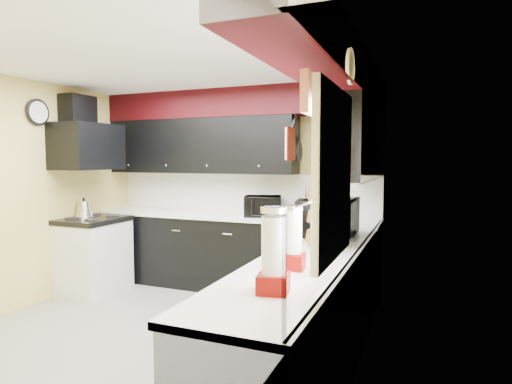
% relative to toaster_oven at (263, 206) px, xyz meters
% --- Properties ---
extents(ground, '(3.60, 3.60, 0.00)m').
position_rel_toaster_oven_xyz_m(ground, '(-0.43, -1.50, -1.06)').
color(ground, gray).
rests_on(ground, ground).
extents(wall_back, '(3.60, 0.06, 2.50)m').
position_rel_toaster_oven_xyz_m(wall_back, '(-0.43, 0.30, 0.19)').
color(wall_back, '#E0C666').
rests_on(wall_back, ground).
extents(wall_right, '(0.06, 3.60, 2.50)m').
position_rel_toaster_oven_xyz_m(wall_right, '(1.37, -1.50, 0.19)').
color(wall_right, '#E0C666').
rests_on(wall_right, ground).
extents(wall_left, '(0.06, 3.60, 2.50)m').
position_rel_toaster_oven_xyz_m(wall_left, '(-2.23, -1.50, 0.19)').
color(wall_left, '#E0C666').
rests_on(wall_left, ground).
extents(ceiling, '(3.60, 3.60, 0.06)m').
position_rel_toaster_oven_xyz_m(ceiling, '(-0.43, -1.50, 1.44)').
color(ceiling, white).
rests_on(ceiling, wall_back).
extents(cab_back, '(3.60, 0.60, 0.90)m').
position_rel_toaster_oven_xyz_m(cab_back, '(-0.43, -0.00, -0.61)').
color(cab_back, black).
rests_on(cab_back, ground).
extents(cab_right, '(0.60, 3.00, 0.90)m').
position_rel_toaster_oven_xyz_m(cab_right, '(1.07, -1.80, -0.61)').
color(cab_right, black).
rests_on(cab_right, ground).
extents(counter_back, '(3.62, 0.64, 0.04)m').
position_rel_toaster_oven_xyz_m(counter_back, '(-0.43, -0.00, -0.14)').
color(counter_back, white).
rests_on(counter_back, cab_back).
extents(counter_right, '(0.64, 3.02, 0.04)m').
position_rel_toaster_oven_xyz_m(counter_right, '(1.07, -1.80, -0.14)').
color(counter_right, white).
rests_on(counter_right, cab_right).
extents(splash_back, '(3.60, 0.02, 0.50)m').
position_rel_toaster_oven_xyz_m(splash_back, '(-0.43, 0.29, 0.13)').
color(splash_back, white).
rests_on(splash_back, counter_back).
extents(splash_right, '(0.02, 3.60, 0.50)m').
position_rel_toaster_oven_xyz_m(splash_right, '(1.36, -1.50, 0.13)').
color(splash_right, white).
rests_on(splash_right, counter_right).
extents(upper_back, '(2.60, 0.35, 0.70)m').
position_rel_toaster_oven_xyz_m(upper_back, '(-0.93, 0.12, 0.74)').
color(upper_back, black).
rests_on(upper_back, wall_back).
extents(upper_right, '(0.35, 1.80, 0.70)m').
position_rel_toaster_oven_xyz_m(upper_right, '(1.20, -0.60, 0.74)').
color(upper_right, black).
rests_on(upper_right, wall_right).
extents(soffit_back, '(3.60, 0.36, 0.35)m').
position_rel_toaster_oven_xyz_m(soffit_back, '(-0.43, 0.12, 1.26)').
color(soffit_back, black).
rests_on(soffit_back, wall_back).
extents(soffit_right, '(0.36, 3.24, 0.35)m').
position_rel_toaster_oven_xyz_m(soffit_right, '(1.19, -1.68, 1.26)').
color(soffit_right, black).
rests_on(soffit_right, wall_right).
extents(stove, '(0.60, 0.75, 0.86)m').
position_rel_toaster_oven_xyz_m(stove, '(-1.93, -0.75, -0.63)').
color(stove, white).
rests_on(stove, ground).
extents(cooktop, '(0.62, 0.77, 0.06)m').
position_rel_toaster_oven_xyz_m(cooktop, '(-1.93, -0.75, -0.17)').
color(cooktop, black).
rests_on(cooktop, stove).
extents(hood, '(0.50, 0.78, 0.55)m').
position_rel_toaster_oven_xyz_m(hood, '(-1.98, -0.75, 0.72)').
color(hood, black).
rests_on(hood, wall_left).
extents(hood_duct, '(0.24, 0.40, 0.40)m').
position_rel_toaster_oven_xyz_m(hood_duct, '(-2.11, -0.75, 1.14)').
color(hood_duct, black).
rests_on(hood_duct, wall_left).
extents(window, '(0.03, 0.86, 0.96)m').
position_rel_toaster_oven_xyz_m(window, '(1.36, -2.40, 0.49)').
color(window, white).
rests_on(window, wall_right).
extents(valance, '(0.04, 0.88, 0.20)m').
position_rel_toaster_oven_xyz_m(valance, '(1.30, -2.40, 0.89)').
color(valance, red).
rests_on(valance, wall_right).
extents(pan_top, '(0.03, 0.22, 0.40)m').
position_rel_toaster_oven_xyz_m(pan_top, '(0.39, 0.05, 0.94)').
color(pan_top, black).
rests_on(pan_top, upper_back).
extents(pan_mid, '(0.03, 0.28, 0.46)m').
position_rel_toaster_oven_xyz_m(pan_mid, '(0.39, -0.08, 0.69)').
color(pan_mid, black).
rests_on(pan_mid, upper_back).
extents(pan_low, '(0.03, 0.24, 0.42)m').
position_rel_toaster_oven_xyz_m(pan_low, '(0.39, 0.18, 0.66)').
color(pan_low, black).
rests_on(pan_low, upper_back).
extents(cut_board, '(0.03, 0.26, 0.35)m').
position_rel_toaster_oven_xyz_m(cut_board, '(0.40, -0.20, 0.74)').
color(cut_board, white).
rests_on(cut_board, upper_back).
extents(baskets, '(0.27, 0.27, 0.50)m').
position_rel_toaster_oven_xyz_m(baskets, '(1.09, -1.45, 0.12)').
color(baskets, brown).
rests_on(baskets, upper_right).
extents(clock, '(0.03, 0.30, 0.30)m').
position_rel_toaster_oven_xyz_m(clock, '(-2.20, -1.25, 1.09)').
color(clock, black).
rests_on(clock, wall_left).
extents(deco_plate, '(0.03, 0.24, 0.24)m').
position_rel_toaster_oven_xyz_m(deco_plate, '(1.34, -1.85, 1.19)').
color(deco_plate, white).
rests_on(deco_plate, wall_right).
extents(toaster_oven, '(0.51, 0.46, 0.25)m').
position_rel_toaster_oven_xyz_m(toaster_oven, '(0.00, 0.00, 0.00)').
color(toaster_oven, black).
rests_on(toaster_oven, counter_back).
extents(microwave, '(0.42, 0.61, 0.34)m').
position_rel_toaster_oven_xyz_m(microwave, '(1.04, -0.96, 0.04)').
color(microwave, black).
rests_on(microwave, counter_right).
extents(utensil_crock, '(0.20, 0.20, 0.18)m').
position_rel_toaster_oven_xyz_m(utensil_crock, '(0.59, -0.05, -0.04)').
color(utensil_crock, silver).
rests_on(utensil_crock, counter_back).
extents(knife_block, '(0.12, 0.15, 0.22)m').
position_rel_toaster_oven_xyz_m(knife_block, '(0.48, 0.01, -0.01)').
color(knife_block, black).
rests_on(knife_block, counter_back).
extents(kettle, '(0.21, 0.21, 0.19)m').
position_rel_toaster_oven_xyz_m(kettle, '(-2.11, -0.71, -0.05)').
color(kettle, '#BABABE').
rests_on(kettle, cooktop).
extents(dispenser_a, '(0.15, 0.15, 0.37)m').
position_rel_toaster_oven_xyz_m(dispenser_a, '(1.07, -2.25, 0.06)').
color(dispenser_a, maroon).
rests_on(dispenser_a, counter_right).
extents(dispenser_b, '(0.18, 0.18, 0.43)m').
position_rel_toaster_oven_xyz_m(dispenser_b, '(1.12, -2.74, 0.09)').
color(dispenser_b, '#5D050B').
rests_on(dispenser_b, counter_right).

